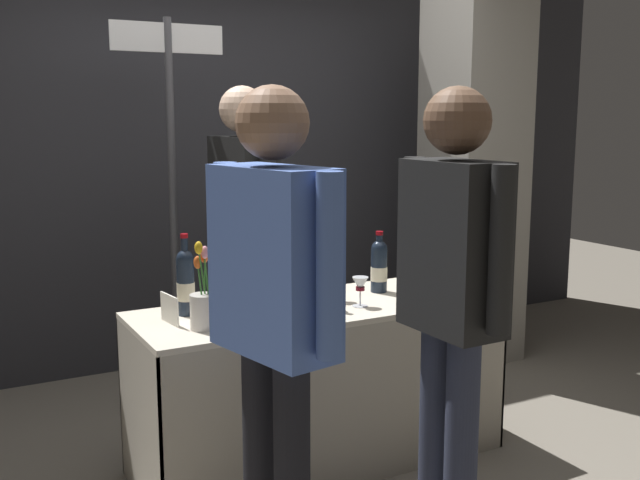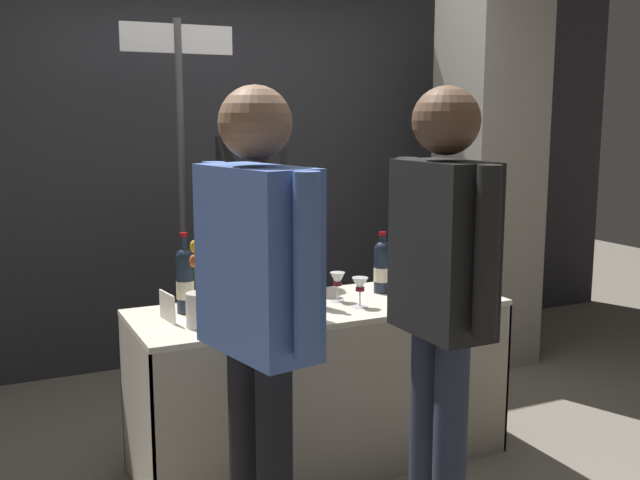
% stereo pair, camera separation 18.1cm
% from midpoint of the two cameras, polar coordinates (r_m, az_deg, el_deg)
% --- Properties ---
extents(ground_plane, '(12.00, 12.00, 0.00)m').
position_cam_midpoint_polar(ground_plane, '(3.67, -1.48, -16.48)').
color(ground_plane, gray).
extents(back_partition, '(6.88, 0.12, 3.07)m').
position_cam_midpoint_polar(back_partition, '(4.94, -11.06, 8.52)').
color(back_partition, '#2D2D33').
rests_on(back_partition, ground_plane).
extents(concrete_pillar, '(0.53, 0.53, 3.31)m').
position_cam_midpoint_polar(concrete_pillar, '(4.95, 10.80, 9.89)').
color(concrete_pillar, gray).
rests_on(concrete_pillar, ground_plane).
extents(tasting_table, '(1.70, 0.62, 0.75)m').
position_cam_midpoint_polar(tasting_table, '(3.47, -1.51, -8.85)').
color(tasting_table, beige).
rests_on(tasting_table, ground_plane).
extents(featured_wine_bottle, '(0.07, 0.07, 0.33)m').
position_cam_midpoint_polar(featured_wine_bottle, '(3.33, -1.76, -2.94)').
color(featured_wine_bottle, black).
rests_on(featured_wine_bottle, tasting_table).
extents(display_bottle_0, '(0.07, 0.07, 0.31)m').
position_cam_midpoint_polar(display_bottle_0, '(3.75, 6.47, -1.58)').
color(display_bottle_0, black).
rests_on(display_bottle_0, tasting_table).
extents(display_bottle_1, '(0.08, 0.08, 0.30)m').
position_cam_midpoint_polar(display_bottle_1, '(3.63, 3.13, -1.97)').
color(display_bottle_1, '#192333').
rests_on(display_bottle_1, tasting_table).
extents(display_bottle_2, '(0.07, 0.07, 0.36)m').
position_cam_midpoint_polar(display_bottle_2, '(3.52, 5.29, -2.07)').
color(display_bottle_2, black).
rests_on(display_bottle_2, tasting_table).
extents(display_bottle_3, '(0.07, 0.07, 0.34)m').
position_cam_midpoint_polar(display_bottle_3, '(3.38, -6.46, -2.69)').
color(display_bottle_3, '#192333').
rests_on(display_bottle_3, tasting_table).
extents(display_bottle_4, '(0.08, 0.08, 0.36)m').
position_cam_midpoint_polar(display_bottle_4, '(3.27, -11.84, -3.12)').
color(display_bottle_4, '#192333').
rests_on(display_bottle_4, tasting_table).
extents(display_bottle_5, '(0.07, 0.07, 0.33)m').
position_cam_midpoint_polar(display_bottle_5, '(3.15, -2.56, -3.62)').
color(display_bottle_5, black).
rests_on(display_bottle_5, tasting_table).
extents(display_bottle_6, '(0.07, 0.07, 0.28)m').
position_cam_midpoint_polar(display_bottle_6, '(3.52, -3.80, -2.49)').
color(display_bottle_6, black).
rests_on(display_bottle_6, tasting_table).
extents(display_bottle_7, '(0.07, 0.07, 0.31)m').
position_cam_midpoint_polar(display_bottle_7, '(3.66, 7.95, -2.07)').
color(display_bottle_7, '#192333').
rests_on(display_bottle_7, tasting_table).
extents(wine_glass_near_vendor, '(0.07, 0.07, 0.14)m').
position_cam_midpoint_polar(wine_glass_near_vendor, '(3.35, 1.56, -3.53)').
color(wine_glass_near_vendor, silver).
rests_on(wine_glass_near_vendor, tasting_table).
extents(wine_glass_mid, '(0.07, 0.07, 0.14)m').
position_cam_midpoint_polar(wine_glass_mid, '(3.45, -0.23, -3.14)').
color(wine_glass_mid, silver).
rests_on(wine_glass_mid, tasting_table).
extents(wine_glass_near_taster, '(0.08, 0.08, 0.14)m').
position_cam_midpoint_polar(wine_glass_near_taster, '(3.57, 7.49, -2.69)').
color(wine_glass_near_taster, silver).
rests_on(wine_glass_near_taster, tasting_table).
extents(flower_vase, '(0.11, 0.11, 0.37)m').
position_cam_midpoint_polar(flower_vase, '(3.05, -10.65, -4.92)').
color(flower_vase, silver).
rests_on(flower_vase, tasting_table).
extents(brochure_stand, '(0.03, 0.16, 0.12)m').
position_cam_midpoint_polar(brochure_stand, '(3.17, -13.08, -5.20)').
color(brochure_stand, silver).
rests_on(brochure_stand, tasting_table).
extents(vendor_presenter, '(0.26, 0.57, 1.76)m').
position_cam_midpoint_polar(vendor_presenter, '(3.96, -7.14, 1.55)').
color(vendor_presenter, '#4C4233').
rests_on(vendor_presenter, ground_plane).
extents(taster_foreground_right, '(0.23, 0.55, 1.71)m').
position_cam_midpoint_polar(taster_foreground_right, '(2.65, 8.20, -3.30)').
color(taster_foreground_right, '#2D3347').
rests_on(taster_foreground_right, ground_plane).
extents(taster_foreground_left, '(0.30, 0.61, 1.70)m').
position_cam_midpoint_polar(taster_foreground_left, '(2.40, -5.71, -4.38)').
color(taster_foreground_left, black).
rests_on(taster_foreground_left, ground_plane).
extents(booth_signpost, '(0.61, 0.04, 2.12)m').
position_cam_midpoint_polar(booth_signpost, '(4.18, -12.51, 5.32)').
color(booth_signpost, '#47474C').
rests_on(booth_signpost, ground_plane).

